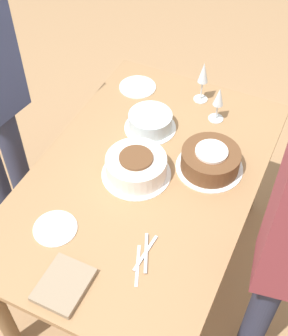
% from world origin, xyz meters
% --- Properties ---
extents(ground_plane, '(12.00, 12.00, 0.00)m').
position_xyz_m(ground_plane, '(0.00, 0.00, 0.00)').
color(ground_plane, '#A87F56').
extents(dining_table, '(1.43, 0.91, 0.76)m').
position_xyz_m(dining_table, '(0.00, 0.00, 0.64)').
color(dining_table, '#9E754C').
rests_on(dining_table, ground_plane).
extents(cake_center_white, '(0.30, 0.30, 0.11)m').
position_xyz_m(cake_center_white, '(-0.01, 0.03, 0.80)').
color(cake_center_white, white).
rests_on(cake_center_white, dining_table).
extents(cake_front_chocolate, '(0.29, 0.29, 0.11)m').
position_xyz_m(cake_front_chocolate, '(0.16, -0.23, 0.80)').
color(cake_front_chocolate, white).
rests_on(cake_front_chocolate, dining_table).
extents(cake_back_decorated, '(0.24, 0.24, 0.08)m').
position_xyz_m(cake_back_decorated, '(0.28, 0.10, 0.80)').
color(cake_back_decorated, white).
rests_on(cake_back_decorated, dining_table).
extents(wine_glass_near, '(0.07, 0.07, 0.18)m').
position_xyz_m(wine_glass_near, '(0.47, -0.15, 0.87)').
color(wine_glass_near, silver).
rests_on(wine_glass_near, dining_table).
extents(wine_glass_far, '(0.07, 0.07, 0.22)m').
position_xyz_m(wine_glass_far, '(0.57, -0.04, 0.90)').
color(wine_glass_far, silver).
rests_on(wine_glass_far, dining_table).
extents(dessert_plate_left, '(0.17, 0.17, 0.01)m').
position_xyz_m(dessert_plate_left, '(-0.39, 0.19, 0.76)').
color(dessert_plate_left, white).
rests_on(dessert_plate_left, dining_table).
extents(dessert_plate_right, '(0.19, 0.19, 0.01)m').
position_xyz_m(dessert_plate_right, '(0.53, 0.28, 0.76)').
color(dessert_plate_right, white).
rests_on(dessert_plate_right, dining_table).
extents(fork_pile, '(0.22, 0.08, 0.01)m').
position_xyz_m(fork_pile, '(-0.36, -0.17, 0.76)').
color(fork_pile, silver).
rests_on(fork_pile, dining_table).
extents(napkin_stack, '(0.20, 0.16, 0.02)m').
position_xyz_m(napkin_stack, '(-0.58, 0.03, 0.77)').
color(napkin_stack, gray).
rests_on(napkin_stack, dining_table).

